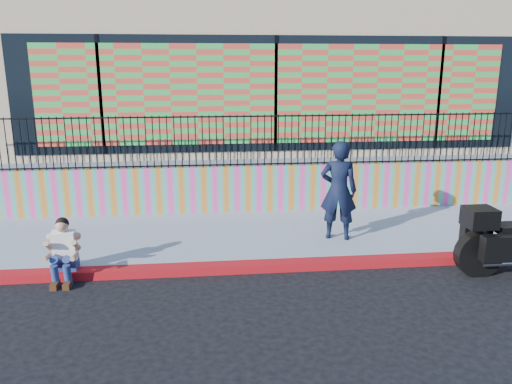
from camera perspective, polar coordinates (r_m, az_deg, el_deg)
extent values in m
plane|color=black|center=(9.14, 5.86, -8.67)|extent=(90.00, 90.00, 0.00)
cube|color=maroon|center=(9.11, 5.87, -8.23)|extent=(16.00, 0.30, 0.15)
cube|color=#8B92A6|center=(10.62, 4.05, -4.85)|extent=(16.00, 3.00, 0.15)
cube|color=#F74196|center=(11.96, 2.77, 0.49)|extent=(16.00, 0.20, 1.10)
cube|color=#8B92A6|center=(16.92, 0.13, 4.36)|extent=(16.00, 10.00, 1.25)
cube|color=tan|center=(16.47, 0.21, 13.27)|extent=(14.00, 8.00, 4.00)
cube|color=black|center=(12.50, 2.27, 11.08)|extent=(12.60, 0.04, 2.80)
cube|color=#E04631|center=(12.47, 2.29, 11.07)|extent=(11.48, 0.02, 2.40)
cylinder|color=black|center=(9.50, 24.07, -6.61)|extent=(0.73, 0.16, 0.73)
cube|color=black|center=(9.64, 27.22, -3.67)|extent=(0.61, 0.38, 0.13)
cube|color=black|center=(9.26, 24.21, -2.66)|extent=(0.49, 0.47, 0.33)
cube|color=black|center=(9.21, 25.84, -5.83)|extent=(0.53, 0.20, 0.44)
cube|color=black|center=(9.75, 23.83, -4.54)|extent=(0.53, 0.20, 0.44)
imported|color=black|center=(10.01, 9.41, 0.17)|extent=(0.83, 0.66, 1.98)
cube|color=navy|center=(9.24, -20.78, -7.68)|extent=(0.36, 0.28, 0.18)
cube|color=white|center=(9.09, -21.03, -5.72)|extent=(0.38, 0.27, 0.54)
sphere|color=tan|center=(8.94, -21.30, -3.64)|extent=(0.21, 0.21, 0.21)
cube|color=#472814|center=(8.95, -21.99, -9.84)|extent=(0.11, 0.26, 0.10)
cube|color=#472814|center=(8.90, -20.74, -9.87)|extent=(0.11, 0.26, 0.10)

